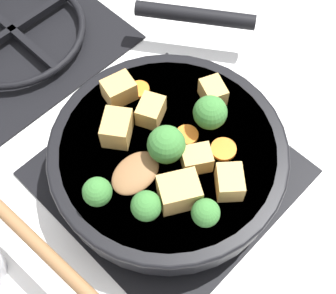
% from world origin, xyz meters
% --- Properties ---
extents(ground_plane, '(2.40, 2.40, 0.00)m').
position_xyz_m(ground_plane, '(0.00, 0.00, 0.00)').
color(ground_plane, white).
extents(front_burner_grate, '(0.31, 0.31, 0.03)m').
position_xyz_m(front_burner_grate, '(0.00, 0.00, 0.01)').
color(front_burner_grate, black).
rests_on(front_burner_grate, ground_plane).
extents(rear_burner_grate, '(0.31, 0.31, 0.03)m').
position_xyz_m(rear_burner_grate, '(0.00, 0.36, 0.01)').
color(rear_burner_grate, black).
rests_on(rear_burner_grate, ground_plane).
extents(skillet_pan, '(0.42, 0.38, 0.05)m').
position_xyz_m(skillet_pan, '(0.00, 0.00, 0.05)').
color(skillet_pan, black).
rests_on(skillet_pan, front_burner_grate).
extents(wooden_spoon, '(0.19, 0.21, 0.02)m').
position_xyz_m(wooden_spoon, '(-0.13, -0.01, 0.08)').
color(wooden_spoon, brown).
rests_on(wooden_spoon, skillet_pan).
extents(tofu_cube_center_large, '(0.05, 0.04, 0.03)m').
position_xyz_m(tofu_cube_center_large, '(0.01, -0.04, 0.09)').
color(tofu_cube_center_large, tan).
rests_on(tofu_cube_center_large, skillet_pan).
extents(tofu_cube_near_handle, '(0.05, 0.05, 0.03)m').
position_xyz_m(tofu_cube_near_handle, '(0.01, -0.09, 0.09)').
color(tofu_cube_near_handle, tan).
rests_on(tofu_cube_near_handle, skillet_pan).
extents(tofu_cube_east_chunk, '(0.06, 0.06, 0.04)m').
position_xyz_m(tofu_cube_east_chunk, '(-0.04, -0.06, 0.09)').
color(tofu_cube_east_chunk, tan).
rests_on(tofu_cube_east_chunk, skillet_pan).
extents(tofu_cube_west_chunk, '(0.05, 0.04, 0.03)m').
position_xyz_m(tofu_cube_west_chunk, '(0.01, 0.10, 0.09)').
color(tofu_cube_west_chunk, tan).
rests_on(tofu_cube_west_chunk, skillet_pan).
extents(tofu_cube_back_piece, '(0.06, 0.05, 0.03)m').
position_xyz_m(tofu_cube_back_piece, '(-0.03, 0.06, 0.09)').
color(tofu_cube_back_piece, tan).
rests_on(tofu_cube_back_piece, skillet_pan).
extents(tofu_cube_front_piece, '(0.04, 0.04, 0.03)m').
position_xyz_m(tofu_cube_front_piece, '(0.10, 0.01, 0.09)').
color(tofu_cube_front_piece, tan).
rests_on(tofu_cube_front_piece, skillet_pan).
extents(tofu_cube_mid_small, '(0.05, 0.04, 0.03)m').
position_xyz_m(tofu_cube_mid_small, '(0.02, 0.05, 0.09)').
color(tofu_cube_mid_small, tan).
rests_on(tofu_cube_mid_small, skillet_pan).
extents(broccoli_floret_near_spoon, '(0.04, 0.04, 0.05)m').
position_xyz_m(broccoli_floret_near_spoon, '(0.06, -0.01, 0.10)').
color(broccoli_floret_near_spoon, '#709956').
rests_on(broccoli_floret_near_spoon, skillet_pan).
extents(broccoli_floret_center_top, '(0.03, 0.03, 0.04)m').
position_xyz_m(broccoli_floret_center_top, '(-0.04, -0.10, 0.10)').
color(broccoli_floret_center_top, '#709956').
rests_on(broccoli_floret_center_top, skillet_pan).
extents(broccoli_floret_east_rim, '(0.04, 0.04, 0.04)m').
position_xyz_m(broccoli_floret_east_rim, '(-0.11, 0.01, 0.10)').
color(broccoli_floret_east_rim, '#709956').
rests_on(broccoli_floret_east_rim, skillet_pan).
extents(broccoli_floret_west_rim, '(0.04, 0.04, 0.04)m').
position_xyz_m(broccoli_floret_west_rim, '(-0.08, -0.05, 0.10)').
color(broccoli_floret_west_rim, '#709956').
rests_on(broccoli_floret_west_rim, skillet_pan).
extents(broccoli_floret_north_edge, '(0.05, 0.05, 0.05)m').
position_xyz_m(broccoli_floret_north_edge, '(-0.01, -0.01, 0.10)').
color(broccoli_floret_north_edge, '#709956').
rests_on(broccoli_floret_north_edge, skillet_pan).
extents(carrot_slice_orange_thin, '(0.03, 0.03, 0.01)m').
position_xyz_m(carrot_slice_orange_thin, '(0.05, -0.05, 0.08)').
color(carrot_slice_orange_thin, orange).
rests_on(carrot_slice_orange_thin, skillet_pan).
extents(carrot_slice_near_center, '(0.03, 0.03, 0.01)m').
position_xyz_m(carrot_slice_near_center, '(0.03, -0.01, 0.08)').
color(carrot_slice_near_center, orange).
rests_on(carrot_slice_near_center, skillet_pan).
extents(carrot_slice_edge_slice, '(0.03, 0.03, 0.01)m').
position_xyz_m(carrot_slice_edge_slice, '(0.04, 0.09, 0.08)').
color(carrot_slice_edge_slice, orange).
rests_on(carrot_slice_edge_slice, skillet_pan).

